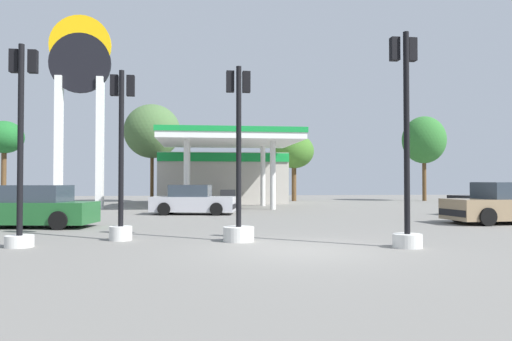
% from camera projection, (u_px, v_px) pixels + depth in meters
% --- Properties ---
extents(ground_plane, '(90.00, 90.00, 0.00)m').
position_uv_depth(ground_plane, '(299.00, 250.00, 11.36)').
color(ground_plane, slate).
rests_on(ground_plane, ground).
extents(gas_station, '(9.15, 13.14, 4.57)m').
position_uv_depth(gas_station, '(223.00, 172.00, 34.95)').
color(gas_station, '#ADA89E').
rests_on(gas_station, ground).
extents(station_pole_sign, '(3.56, 0.56, 11.43)m').
position_uv_depth(station_pole_sign, '(80.00, 87.00, 28.61)').
color(station_pole_sign, white).
rests_on(station_pole_sign, ground).
extents(car_0, '(4.63, 2.59, 1.57)m').
position_uv_depth(car_0, '(498.00, 200.00, 23.21)').
color(car_0, black).
rests_on(car_0, ground).
extents(car_1, '(4.24, 2.35, 1.44)m').
position_uv_depth(car_1, '(193.00, 201.00, 23.67)').
color(car_1, black).
rests_on(car_1, ground).
extents(car_2, '(4.46, 2.20, 1.56)m').
position_uv_depth(car_2, '(504.00, 205.00, 18.54)').
color(car_2, black).
rests_on(car_2, ground).
extents(car_3, '(4.33, 2.38, 1.47)m').
position_uv_depth(car_3, '(34.00, 208.00, 16.91)').
color(car_3, black).
rests_on(car_3, ground).
extents(traffic_signal_0, '(0.82, 0.82, 4.69)m').
position_uv_depth(traffic_signal_0, '(239.00, 191.00, 13.01)').
color(traffic_signal_0, silver).
rests_on(traffic_signal_0, ground).
extents(traffic_signal_1, '(0.67, 0.69, 4.97)m').
position_uv_depth(traffic_signal_1, '(21.00, 166.00, 11.91)').
color(traffic_signal_1, silver).
rests_on(traffic_signal_1, ground).
extents(traffic_signal_2, '(0.70, 0.71, 5.24)m').
position_uv_depth(traffic_signal_2, '(406.00, 168.00, 11.80)').
color(traffic_signal_2, silver).
rests_on(traffic_signal_2, ground).
extents(traffic_signal_3, '(0.65, 0.66, 4.63)m').
position_uv_depth(traffic_signal_3, '(121.00, 174.00, 13.26)').
color(traffic_signal_3, silver).
rests_on(traffic_signal_3, ground).
extents(tree_0, '(2.90, 2.90, 6.28)m').
position_uv_depth(tree_0, '(4.00, 138.00, 37.44)').
color(tree_0, brown).
rests_on(tree_0, ground).
extents(tree_1, '(4.37, 4.37, 7.67)m').
position_uv_depth(tree_1, '(152.00, 131.00, 38.16)').
color(tree_1, brown).
rests_on(tree_1, ground).
extents(tree_2, '(3.29, 3.29, 5.54)m').
position_uv_depth(tree_2, '(294.00, 152.00, 40.10)').
color(tree_2, brown).
rests_on(tree_2, ground).
extents(tree_3, '(3.57, 3.57, 7.02)m').
position_uv_depth(tree_3, '(424.00, 140.00, 40.40)').
color(tree_3, brown).
rests_on(tree_3, ground).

